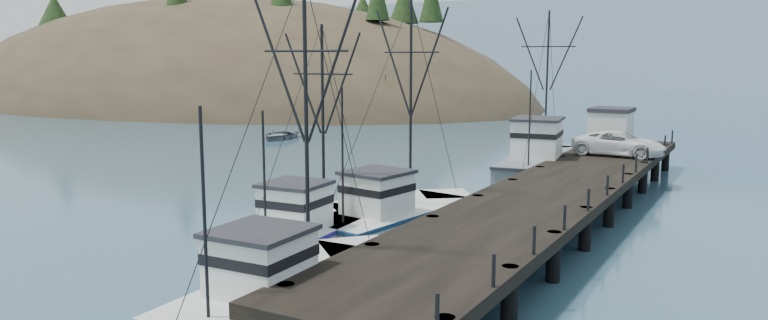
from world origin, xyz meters
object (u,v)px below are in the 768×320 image
pickup_truck (619,143)px  trawler_near (291,289)px  pier (559,189)px  pier_shed (611,126)px  trawler_mid (314,231)px  motorboat (279,139)px  trawler_far (397,216)px  work_vessel (541,163)px

pickup_truck → trawler_near: bearing=173.1°
pier → pier_shed: (-1.16, 18.00, 1.73)m
trawler_near → pier: bearing=76.4°
pier → pier_shed: size_ratio=13.75×
trawler_mid → motorboat: (-27.40, 31.95, -0.82)m
pier_shed → trawler_near: bearing=-95.0°
trawler_mid → pier_shed: (7.06, 28.79, 2.60)m
trawler_near → trawler_far: 11.48m
pier_shed → pickup_truck: pier_shed is taller
pickup_truck → pier_shed: bearing=19.1°
pier → trawler_near: (-4.25, -17.60, -0.87)m
trawler_mid → work_vessel: (3.84, 21.83, 0.41)m
pier → motorboat: size_ratio=7.63×
pier_shed → pickup_truck: 6.17m
trawler_near → work_vessel: bearing=90.2°
trawler_near → work_vessel: size_ratio=0.81×
work_vessel → trawler_far: bearing=-96.4°
pier → trawler_near: size_ratio=3.75×
pier → motorboat: bearing=149.3°
pier_shed → motorboat: size_ratio=0.56×
trawler_far → pickup_truck: size_ratio=1.96×
trawler_near → pickup_truck: (4.87, 29.72, 2.02)m
trawler_mid → pickup_truck: 24.63m
trawler_near → trawler_mid: (-3.96, 6.81, -0.00)m
pier → pier_shed: pier_shed is taller
pier_shed → pier: bearing=-86.3°
work_vessel → pickup_truck: (4.99, 1.07, 1.61)m
trawler_near → trawler_far: trawler_far is taller
trawler_near → pickup_truck: 30.18m
trawler_far → work_vessel: work_vessel is taller
pier → work_vessel: 11.88m
pickup_truck → motorboat: size_ratio=1.04×
work_vessel → pier: bearing=-68.4°
pier → work_vessel: bearing=111.6°
pier → trawler_mid: (-8.21, -10.79, -0.87)m
trawler_mid → work_vessel: work_vessel is taller
trawler_near → trawler_mid: trawler_near is taller
pier → trawler_far: 8.98m
trawler_mid → pier_shed: size_ratio=3.26×
trawler_near → trawler_mid: bearing=120.2°
trawler_mid → pier_shed: 29.76m
trawler_mid → trawler_far: 4.86m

